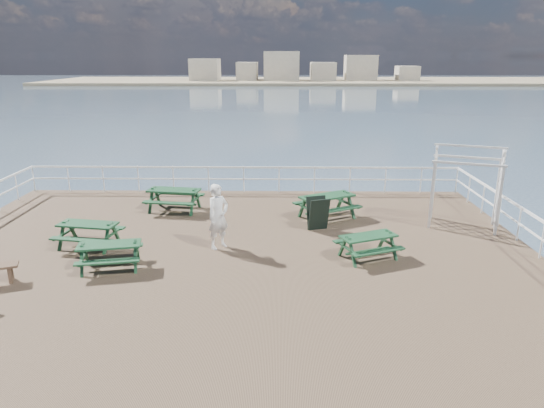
{
  "coord_description": "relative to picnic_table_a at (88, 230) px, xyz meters",
  "views": [
    {
      "loc": [
        1.48,
        -12.76,
        5.46
      ],
      "look_at": [
        1.26,
        1.51,
        1.1
      ],
      "focal_mm": 32.0,
      "sensor_mm": 36.0,
      "label": 1
    }
  ],
  "objects": [
    {
      "name": "railing",
      "position": [
        4.12,
        1.89,
        0.34
      ],
      "size": [
        17.77,
        13.76,
        1.1
      ],
      "color": "white",
      "rests_on": "ground"
    },
    {
      "name": "sandwich_board",
      "position": [
        6.93,
        1.6,
        0.0
      ],
      "size": [
        0.79,
        0.67,
        1.1
      ],
      "rotation": [
        0.0,
        0.0,
        0.3
      ],
      "color": "black",
      "rests_on": "ground"
    },
    {
      "name": "picnic_table_b",
      "position": [
        1.82,
        3.57,
        0.05
      ],
      "size": [
        2.08,
        1.77,
        0.91
      ],
      "rotation": [
        0.0,
        0.0,
        -0.14
      ],
      "color": "#163D21",
      "rests_on": "ground"
    },
    {
      "name": "trellis_arbor",
      "position": [
        11.79,
        2.01,
        0.68
      ],
      "size": [
        2.46,
        1.84,
        2.73
      ],
      "rotation": [
        0.0,
        0.0,
        -0.34
      ],
      "color": "white",
      "rests_on": "ground"
    },
    {
      "name": "sea_backdrop",
      "position": [
        16.73,
        133.39,
        -1.04
      ],
      "size": [
        300.0,
        300.0,
        9.2
      ],
      "color": "#3F546B",
      "rests_on": "ground"
    },
    {
      "name": "ground",
      "position": [
        4.19,
        -0.68,
        -0.68
      ],
      "size": [
        18.0,
        14.0,
        0.3
      ],
      "primitive_type": "cube",
      "color": "brown",
      "rests_on": "ground"
    },
    {
      "name": "picnic_table_c",
      "position": [
        7.35,
        2.8,
        0.07
      ],
      "size": [
        2.43,
        2.27,
        0.94
      ],
      "rotation": [
        0.0,
        0.0,
        0.49
      ],
      "color": "#163D21",
      "rests_on": "ground"
    },
    {
      "name": "picnic_table_d",
      "position": [
        1.16,
        -1.53,
        -0.03
      ],
      "size": [
        1.84,
        1.59,
        0.79
      ],
      "rotation": [
        0.0,
        0.0,
        0.19
      ],
      "color": "#163D21",
      "rests_on": "ground"
    },
    {
      "name": "picnic_table_a",
      "position": [
        0.0,
        0.0,
        0.0
      ],
      "size": [
        1.9,
        1.63,
        0.83
      ],
      "rotation": [
        0.0,
        0.0,
        -0.16
      ],
      "color": "#163D21",
      "rests_on": "ground"
    },
    {
      "name": "picnic_table_e",
      "position": [
        8.18,
        -0.74,
        -0.04
      ],
      "size": [
        1.95,
        1.78,
        0.77
      ],
      "rotation": [
        0.0,
        0.0,
        0.39
      ],
      "color": "#163D21",
      "rests_on": "ground"
    },
    {
      "name": "person",
      "position": [
        3.89,
        -0.02,
        0.44
      ],
      "size": [
        0.83,
        0.83,
        1.94
      ],
      "primitive_type": "imported",
      "rotation": [
        0.0,
        0.0,
        0.77
      ],
      "color": "white",
      "rests_on": "ground"
    }
  ]
}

